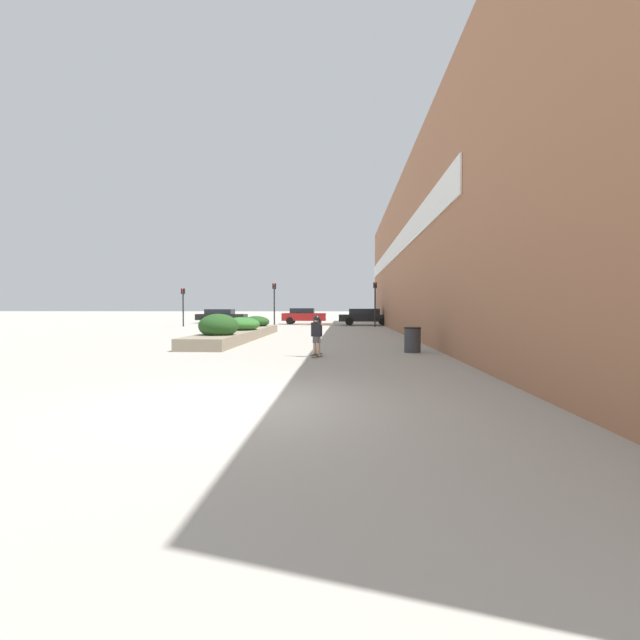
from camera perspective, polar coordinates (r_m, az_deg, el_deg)
ground_plane at (r=7.25m, az=-11.36°, el=-10.98°), size 300.00×300.00×0.00m
building_wall_right at (r=25.40m, az=11.77°, el=8.95°), size 0.67×46.78×9.58m
planter_box at (r=21.60m, az=-10.65°, el=-1.36°), size 1.89×12.47×1.32m
skateboard at (r=13.65m, az=-0.46°, el=-4.67°), size 0.37×0.70×0.09m
skateboarder at (r=13.58m, az=-0.46°, el=-1.43°), size 1.13×0.42×1.24m
trash_bin at (r=15.32m, az=12.22°, el=-2.60°), size 0.59×0.59×0.89m
car_leftmost at (r=43.46m, az=-13.02°, el=0.57°), size 4.80×2.01×1.38m
car_center_left at (r=37.66m, az=6.10°, el=0.49°), size 4.79×1.91×1.45m
car_center_right at (r=39.63m, az=-2.17°, el=0.58°), size 3.99×1.89×1.48m
car_rightmost at (r=39.68m, az=17.60°, el=0.43°), size 4.08×2.01×1.38m
traffic_light_left at (r=34.77m, az=-6.12°, el=3.04°), size 0.28×0.30×3.51m
traffic_light_right at (r=34.51m, az=7.35°, el=3.10°), size 0.28×0.30×3.56m
traffic_light_far_left at (r=36.80m, az=-17.80°, el=2.52°), size 0.28×0.30×3.12m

